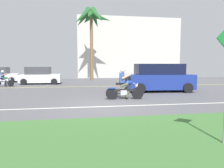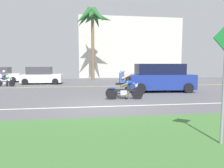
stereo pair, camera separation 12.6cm
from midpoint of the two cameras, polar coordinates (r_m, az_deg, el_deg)
The scene contains 10 objects.
ground at distance 11.86m, azimuth -3.82°, elevation -3.35°, with size 56.00×30.00×0.04m, color #545459.
grass_median at distance 5.01m, azimuth 3.58°, elevation -15.13°, with size 56.00×3.80×0.06m, color #3D6B33.
lane_line_near at distance 8.73m, azimuth -1.96°, elevation -6.38°, with size 50.40×0.12×0.01m, color silver.
lane_line_far at distance 16.83m, azimuth -5.32°, elevation -0.68°, with size 50.40×0.12×0.01m, color yellow.
motorcyclist at distance 10.45m, azimuth 3.18°, elevation -0.55°, with size 1.99×0.65×1.66m.
suv_nearby at distance 14.02m, azimuth 13.02°, elevation 1.69°, with size 4.58×2.41×1.87m.
parked_car_1 at distance 20.14m, azimuth -19.89°, elevation 2.14°, with size 3.74×1.91×1.61m.
palm_tree_0 at distance 24.33m, azimuth -6.16°, elevation 17.79°, with size 4.56×4.67×8.40m.
motorcyclist_distant at distance 19.00m, azimuth -28.55°, elevation 1.09°, with size 1.60×0.56×1.35m.
building_far at distance 30.57m, azimuth 4.32°, elevation 10.02°, with size 14.76×4.00×8.49m, color beige.
Camera 1 is at (-1.08, -8.67, 1.79)m, focal length 32.19 mm.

